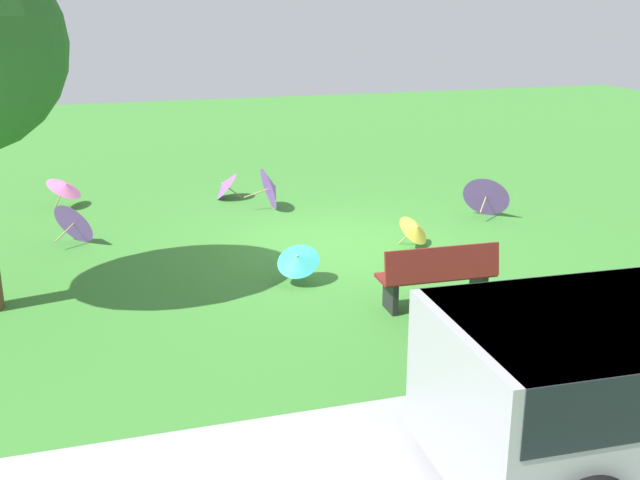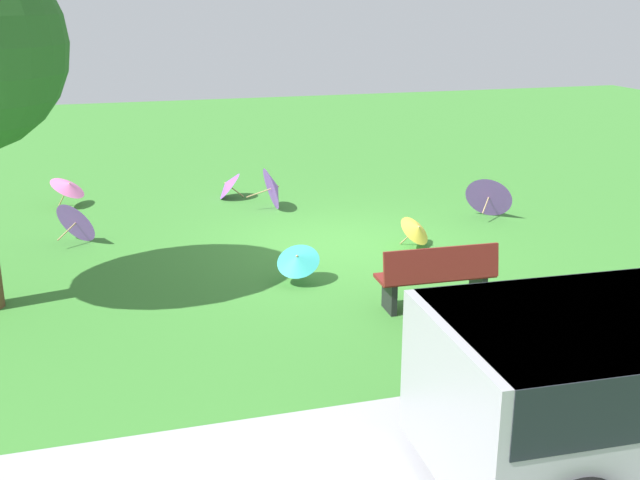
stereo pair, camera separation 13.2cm
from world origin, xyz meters
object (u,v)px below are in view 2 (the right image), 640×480
parasol_teal_0 (298,259)px  parasol_purple_2 (274,188)px  parasol_purple_0 (79,220)px  parasol_yellow_0 (417,229)px  parasol_purple_1 (227,185)px  parasol_purple_3 (490,195)px  park_bench (437,276)px  parasol_pink_0 (68,186)px

parasol_teal_0 → parasol_purple_2: 4.23m
parasol_purple_0 → parasol_yellow_0: size_ratio=1.19×
parasol_purple_1 → parasol_purple_2: bearing=125.2°
parasol_purple_1 → parasol_yellow_0: parasol_purple_1 is taller
parasol_teal_0 → parasol_purple_3: parasol_purple_3 is taller
park_bench → parasol_yellow_0: 2.66m
parasol_purple_0 → parasol_pink_0: (0.22, -2.50, 0.04)m
park_bench → parasol_yellow_0: bearing=-107.2°
park_bench → parasol_purple_0: bearing=-43.5°
parasol_purple_1 → parasol_purple_3: (-4.54, 2.79, 0.14)m
parasol_purple_0 → parasol_yellow_0: 5.72m
park_bench → parasol_purple_1: (1.69, -6.69, -0.17)m
park_bench → parasol_purple_0: (4.63, -4.40, -0.07)m
parasol_purple_2 → parasol_purple_1: bearing=-54.8°
parasol_yellow_0 → parasol_purple_1: bearing=-59.1°
park_bench → parasol_yellow_0: size_ratio=2.12×
parasol_yellow_0 → parasol_purple_2: size_ratio=0.89×
parasol_purple_1 → parasol_purple_2: size_ratio=0.86×
parasol_teal_0 → parasol_pink_0: 6.38m
parasol_yellow_0 → parasol_pink_0: size_ratio=0.82×
parasol_teal_0 → parasol_yellow_0: bearing=-154.6°
parasol_yellow_0 → parasol_purple_3: 2.47m
parasol_purple_3 → parasol_pink_0: bearing=-21.3°
park_bench → parasol_purple_1: bearing=-75.8°
parasol_purple_2 → parasol_yellow_0: bearing=119.2°
parasol_purple_1 → parasol_pink_0: 3.16m
parasol_purple_0 → parasol_purple_2: size_ratio=1.05×
park_bench → parasol_purple_3: park_bench is taller
parasol_purple_0 → parasol_teal_0: parasol_purple_0 is taller
parasol_yellow_0 → park_bench: bearing=72.8°
parasol_purple_0 → parasol_pink_0: 2.51m
parasol_purple_3 → parasol_teal_0: bearing=29.2°
parasol_purple_3 → parasol_pink_0: parasol_purple_3 is taller
parasol_teal_0 → parasol_pink_0: (3.29, -5.46, 0.05)m
parasol_purple_1 → parasol_purple_3: parasol_purple_3 is taller
parasol_purple_1 → parasol_teal_0: bearing=91.6°
park_bench → parasol_purple_3: size_ratio=1.56×
parasol_purple_3 → parasol_pink_0: (7.69, -3.00, -0.01)m
park_bench → parasol_pink_0: park_bench is taller
parasol_purple_1 → parasol_purple_2: 1.32m
parasol_teal_0 → parasol_purple_1: bearing=-88.4°
parasol_purple_2 → parasol_pink_0: size_ratio=0.92×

